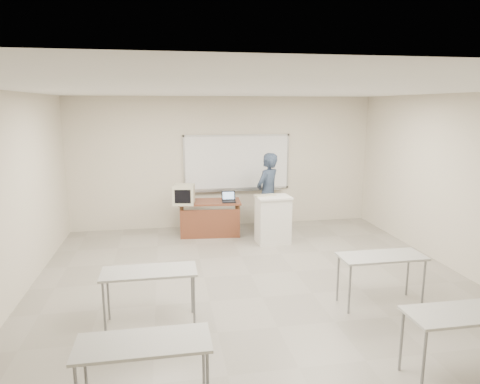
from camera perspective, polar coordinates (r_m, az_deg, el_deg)
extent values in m
cube|color=gray|center=(6.54, 2.96, -13.87)|extent=(7.00, 8.00, 0.01)
cube|color=white|center=(9.95, -0.41, 3.99)|extent=(2.40, 0.03, 1.20)
cube|color=#B7BABC|center=(9.89, -0.41, 7.55)|extent=(2.48, 0.04, 0.04)
cube|color=#B7BABC|center=(10.05, -0.40, 0.48)|extent=(2.48, 0.04, 0.04)
cube|color=#B7BABC|center=(9.82, -7.46, 3.79)|extent=(0.04, 0.04, 1.28)
cube|color=#B7BABC|center=(10.22, 6.37, 4.12)|extent=(0.04, 0.04, 1.28)
cube|color=#B7BABC|center=(10.01, -0.36, 0.21)|extent=(2.16, 0.07, 0.02)
cube|color=#A9AAA4|center=(5.66, -12.02, -10.34)|extent=(1.20, 0.50, 0.03)
cylinder|color=slate|center=(5.67, -17.67, -14.62)|extent=(0.03, 0.03, 0.70)
cylinder|color=slate|center=(5.63, -6.14, -14.34)|extent=(0.03, 0.03, 0.70)
cylinder|color=slate|center=(6.03, -17.18, -12.97)|extent=(0.03, 0.03, 0.70)
cylinder|color=slate|center=(5.99, -6.42, -12.69)|extent=(0.03, 0.03, 0.70)
cube|color=#A9AAA4|center=(6.38, 18.37, -8.15)|extent=(1.20, 0.50, 0.03)
cylinder|color=slate|center=(6.11, 14.41, -12.48)|extent=(0.03, 0.03, 0.70)
cylinder|color=slate|center=(6.62, 23.28, -11.17)|extent=(0.03, 0.03, 0.70)
cylinder|color=slate|center=(6.45, 12.92, -11.11)|extent=(0.03, 0.03, 0.70)
cylinder|color=slate|center=(6.93, 21.46, -10.00)|extent=(0.03, 0.03, 0.70)
cube|color=#A9AAA4|center=(4.13, -12.77, -19.06)|extent=(1.20, 0.50, 0.03)
cylinder|color=slate|center=(4.55, -19.89, -21.74)|extent=(0.03, 0.03, 0.70)
cylinder|color=slate|center=(4.49, -4.88, -21.51)|extent=(0.03, 0.03, 0.70)
cube|color=#A9AAA4|center=(5.07, 27.73, -14.12)|extent=(1.20, 0.50, 0.03)
cylinder|color=slate|center=(4.80, 23.30, -20.14)|extent=(0.03, 0.03, 0.70)
cylinder|color=slate|center=(5.09, 20.73, -18.03)|extent=(0.03, 0.03, 0.70)
cube|color=brown|center=(9.34, -4.07, -1.33)|extent=(1.34, 0.67, 0.04)
cube|color=brown|center=(9.14, -3.83, -4.31)|extent=(1.27, 0.03, 0.63)
cylinder|color=#492C17|center=(9.12, -7.67, -4.14)|extent=(0.06, 0.06, 0.71)
cylinder|color=#492C17|center=(9.25, -0.10, -3.83)|extent=(0.06, 0.06, 0.71)
cylinder|color=#492C17|center=(9.65, -7.82, -3.28)|extent=(0.06, 0.06, 0.71)
cylinder|color=#492C17|center=(9.77, -0.66, -2.99)|extent=(0.06, 0.06, 0.71)
cube|color=silver|center=(8.85, 4.41, -3.80)|extent=(0.66, 0.47, 0.94)
cube|color=silver|center=(8.73, 4.46, -0.71)|extent=(0.70, 0.51, 0.04)
cube|color=#B5B196|center=(9.16, -7.45, -0.27)|extent=(0.42, 0.44, 0.39)
cube|color=#B5B196|center=(8.92, -7.38, -0.58)|extent=(0.44, 0.04, 0.41)
cube|color=black|center=(8.90, -7.37, -0.61)|extent=(0.33, 0.01, 0.28)
cube|color=black|center=(9.21, -1.48, -1.31)|extent=(0.29, 0.21, 0.02)
cube|color=black|center=(9.19, -1.47, -1.25)|extent=(0.24, 0.12, 0.01)
cube|color=black|center=(9.31, -1.61, -0.48)|extent=(0.29, 0.06, 0.20)
cube|color=#7996BB|center=(9.30, -1.60, -0.48)|extent=(0.25, 0.05, 0.16)
ellipsoid|color=#A8AAB1|center=(9.45, -0.79, -0.93)|extent=(0.10, 0.08, 0.03)
cube|color=#B5B196|center=(8.76, 3.38, -0.44)|extent=(0.46, 0.24, 0.02)
imported|color=black|center=(9.37, 3.70, -0.24)|extent=(0.78, 0.76, 1.79)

